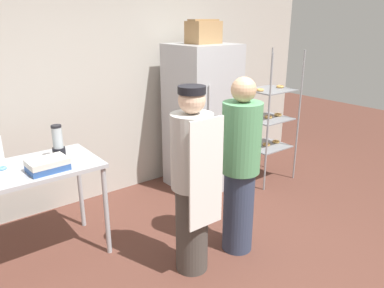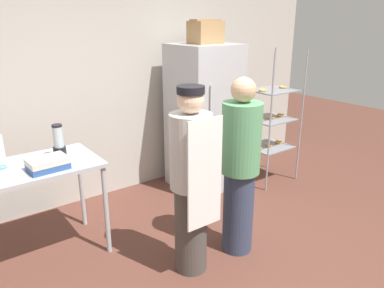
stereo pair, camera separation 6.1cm
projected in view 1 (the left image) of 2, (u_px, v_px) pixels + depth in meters
The scene contains 10 objects.
ground_plane at pixel (241, 278), 3.18m from camera, with size 14.00×14.00×0.00m, color brown.
back_wall at pixel (110, 82), 4.42m from camera, with size 6.40×0.12×2.76m, color #B7B2A8.
refrigerator at pixel (202, 118), 4.68m from camera, with size 0.73×0.75×1.81m.
baking_rack at pixel (268, 119), 4.91m from camera, with size 0.62×0.54×1.72m.
prep_counter at pixel (29, 178), 3.19m from camera, with size 1.17×0.69×0.90m.
blender_pitcher at pixel (58, 144), 3.32m from camera, with size 0.11×0.11×0.31m.
binder_stack at pixel (48, 165), 3.08m from camera, with size 0.32×0.24×0.10m.
cardboard_storage_box at pixel (203, 32), 4.37m from camera, with size 0.36×0.28×0.27m.
person_baker at pixel (192, 181), 3.05m from camera, with size 0.34×0.36×1.62m.
person_customer at pixel (240, 167), 3.34m from camera, with size 0.35×0.35×1.64m.
Camera 1 is at (-1.95, -1.83, 2.10)m, focal length 35.00 mm.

